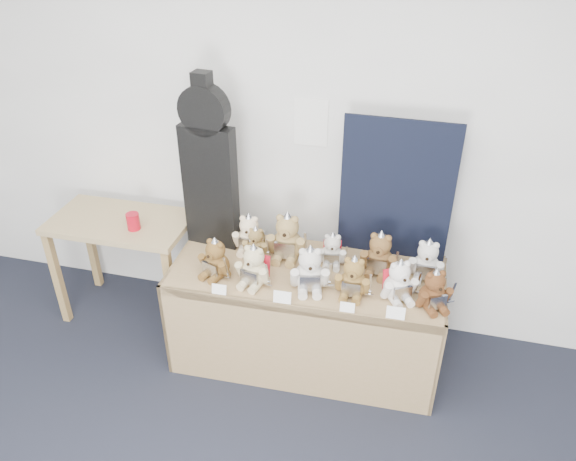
% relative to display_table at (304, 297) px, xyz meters
% --- Properties ---
extents(room_shell, '(6.00, 6.00, 6.00)m').
position_rel_display_table_xyz_m(room_shell, '(-0.10, 0.56, 0.90)').
color(room_shell, white).
rests_on(room_shell, floor).
extents(display_table, '(1.67, 0.74, 0.69)m').
position_rel_display_table_xyz_m(display_table, '(0.00, 0.00, 0.00)').
color(display_table, olive).
rests_on(display_table, floor).
extents(side_table, '(0.93, 0.52, 0.77)m').
position_rel_display_table_xyz_m(side_table, '(-1.32, 0.21, 0.11)').
color(side_table, tan).
rests_on(side_table, floor).
extents(guitar_case, '(0.35, 0.13, 1.11)m').
position_rel_display_table_xyz_m(guitar_case, '(-0.66, 0.24, 0.69)').
color(guitar_case, black).
rests_on(guitar_case, display_table).
extents(navy_board, '(0.67, 0.03, 0.89)m').
position_rel_display_table_xyz_m(navy_board, '(0.46, 0.39, 0.59)').
color(navy_board, black).
rests_on(navy_board, display_table).
extents(red_cup, '(0.08, 0.08, 0.11)m').
position_rel_display_table_xyz_m(red_cup, '(-1.16, 0.13, 0.29)').
color(red_cup, '#B50C1D').
rests_on(red_cup, side_table).
extents(teddy_front_far_left, '(0.22, 0.21, 0.27)m').
position_rel_display_table_xyz_m(teddy_front_far_left, '(-0.52, -0.10, 0.26)').
color(teddy_front_far_left, brown).
rests_on(teddy_front_far_left, display_table).
extents(teddy_front_left, '(0.23, 0.21, 0.29)m').
position_rel_display_table_xyz_m(teddy_front_left, '(-0.27, -0.12, 0.26)').
color(teddy_front_left, beige).
rests_on(teddy_front_left, display_table).
extents(teddy_front_centre, '(0.26, 0.23, 0.31)m').
position_rel_display_table_xyz_m(teddy_front_centre, '(0.05, -0.09, 0.27)').
color(teddy_front_centre, silver).
rests_on(teddy_front_centre, display_table).
extents(teddy_front_right, '(0.23, 0.18, 0.28)m').
position_rel_display_table_xyz_m(teddy_front_right, '(0.30, -0.09, 0.26)').
color(teddy_front_right, brown).
rests_on(teddy_front_right, display_table).
extents(teddy_front_far_right, '(0.23, 0.22, 0.28)m').
position_rel_display_table_xyz_m(teddy_front_far_right, '(0.55, -0.06, 0.26)').
color(teddy_front_far_right, white).
rests_on(teddy_front_far_right, display_table).
extents(teddy_front_end, '(0.22, 0.21, 0.27)m').
position_rel_display_table_xyz_m(teddy_front_end, '(0.74, -0.09, 0.26)').
color(teddy_front_end, brown).
rests_on(teddy_front_end, display_table).
extents(teddy_back_left, '(0.23, 0.19, 0.28)m').
position_rel_display_table_xyz_m(teddy_back_left, '(-0.41, 0.20, 0.26)').
color(teddy_back_left, beige).
rests_on(teddy_back_left, display_table).
extents(teddy_back_centre_left, '(0.27, 0.22, 0.34)m').
position_rel_display_table_xyz_m(teddy_back_centre_left, '(-0.16, 0.19, 0.28)').
color(teddy_back_centre_left, '#9B7F4D').
rests_on(teddy_back_centre_left, display_table).
extents(teddy_back_centre_right, '(0.20, 0.17, 0.24)m').
position_rel_display_table_xyz_m(teddy_back_centre_right, '(0.13, 0.18, 0.24)').
color(teddy_back_centre_right, beige).
rests_on(teddy_back_centre_right, display_table).
extents(teddy_back_right, '(0.25, 0.20, 0.30)m').
position_rel_display_table_xyz_m(teddy_back_right, '(0.41, 0.16, 0.27)').
color(teddy_back_right, brown).
rests_on(teddy_back_right, display_table).
extents(teddy_back_end, '(0.23, 0.19, 0.28)m').
position_rel_display_table_xyz_m(teddy_back_end, '(0.69, 0.18, 0.26)').
color(teddy_back_end, silver).
rests_on(teddy_back_end, display_table).
extents(teddy_back_far_left, '(0.18, 0.15, 0.22)m').
position_rel_display_table_xyz_m(teddy_back_far_left, '(-0.35, 0.15, 0.24)').
color(teddy_back_far_left, olive).
rests_on(teddy_back_far_left, display_table).
extents(entry_card_a, '(0.09, 0.02, 0.06)m').
position_rel_display_table_xyz_m(entry_card_a, '(-0.44, -0.27, 0.18)').
color(entry_card_a, white).
rests_on(entry_card_a, display_table).
extents(entry_card_b, '(0.10, 0.02, 0.07)m').
position_rel_display_table_xyz_m(entry_card_b, '(-0.07, -0.26, 0.19)').
color(entry_card_b, white).
rests_on(entry_card_b, display_table).
extents(entry_card_c, '(0.08, 0.02, 0.06)m').
position_rel_display_table_xyz_m(entry_card_c, '(0.29, -0.25, 0.18)').
color(entry_card_c, white).
rests_on(entry_card_c, display_table).
extents(entry_card_d, '(0.10, 0.02, 0.07)m').
position_rel_display_table_xyz_m(entry_card_d, '(0.55, -0.24, 0.19)').
color(entry_card_d, white).
rests_on(entry_card_d, display_table).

